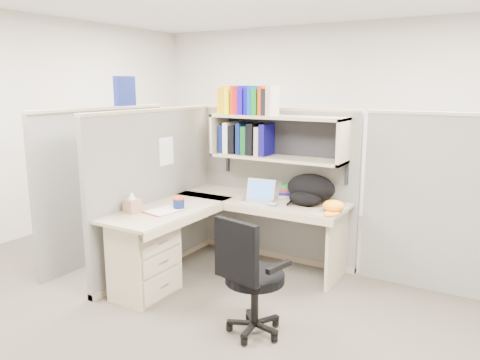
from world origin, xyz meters
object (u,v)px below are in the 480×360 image
Objects in this scene: laptop at (257,191)px; backpack at (308,189)px; task_chair at (251,295)px; snack_canister at (179,202)px; desk at (177,243)px.

backpack reaches higher than laptop.
laptop is at bearing 117.11° from task_chair.
snack_canister is 1.26m from task_chair.
backpack reaches higher than desk.
snack_canister is 0.12× the size of task_chair.
snack_canister is at bearing 119.53° from desk.
task_chair reaches higher than snack_canister.
laptop is at bearing -153.32° from backpack.
backpack is 0.51× the size of task_chair.
desk is 1.34m from backpack.
task_chair is (0.99, -0.38, -0.11)m from desk.
laptop is 1.35m from task_chair.
desk is at bearing -128.18° from backpack.
laptop is 2.67× the size of snack_canister.
backpack is at bearing 45.48° from desk.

